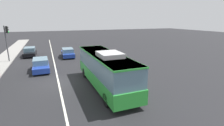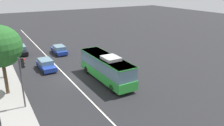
{
  "view_description": "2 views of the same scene",
  "coord_description": "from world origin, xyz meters",
  "px_view_note": "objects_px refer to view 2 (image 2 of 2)",
  "views": [
    {
      "loc": [
        -16.41,
        0.69,
        6.06
      ],
      "look_at": [
        -1.66,
        -5.03,
        1.92
      ],
      "focal_mm": 26.93,
      "sensor_mm": 36.0,
      "label": 1
    },
    {
      "loc": [
        -25.63,
        8.36,
        11.46
      ],
      "look_at": [
        -2.84,
        -4.74,
        2.21
      ],
      "focal_mm": 35.79,
      "sensor_mm": 36.0,
      "label": 2
    }
  ],
  "objects_px": {
    "traffic_light_near_corner": "(5,40)",
    "street_tree_kerbside_centre": "(0,47)",
    "transit_bus": "(106,67)",
    "sedan_black": "(21,50)",
    "traffic_light_mid_block": "(22,74)",
    "sedan_blue": "(59,50)",
    "sedan_blue_ahead": "(46,65)"
  },
  "relations": [
    {
      "from": "transit_bus",
      "to": "sedan_blue_ahead",
      "type": "xyz_separation_m",
      "value": [
        7.7,
        5.59,
        -1.09
      ]
    },
    {
      "from": "transit_bus",
      "to": "sedan_black",
      "type": "distance_m",
      "value": 18.99
    },
    {
      "from": "sedan_blue",
      "to": "traffic_light_near_corner",
      "type": "relative_size",
      "value": 0.87
    },
    {
      "from": "sedan_black",
      "to": "street_tree_kerbside_centre",
      "type": "bearing_deg",
      "value": -13.04
    },
    {
      "from": "traffic_light_mid_block",
      "to": "street_tree_kerbside_centre",
      "type": "bearing_deg",
      "value": 113.19
    },
    {
      "from": "sedan_blue_ahead",
      "to": "street_tree_kerbside_centre",
      "type": "distance_m",
      "value": 9.25
    },
    {
      "from": "sedan_black",
      "to": "traffic_light_near_corner",
      "type": "bearing_deg",
      "value": -33.54
    },
    {
      "from": "sedan_blue",
      "to": "sedan_blue_ahead",
      "type": "height_order",
      "value": "same"
    },
    {
      "from": "street_tree_kerbside_centre",
      "to": "traffic_light_mid_block",
      "type": "bearing_deg",
      "value": -162.41
    },
    {
      "from": "transit_bus",
      "to": "street_tree_kerbside_centre",
      "type": "distance_m",
      "value": 12.0
    },
    {
      "from": "sedan_blue_ahead",
      "to": "traffic_light_mid_block",
      "type": "bearing_deg",
      "value": -25.91
    },
    {
      "from": "transit_bus",
      "to": "traffic_light_near_corner",
      "type": "distance_m",
      "value": 17.16
    },
    {
      "from": "sedan_black",
      "to": "sedan_blue",
      "type": "height_order",
      "value": "same"
    },
    {
      "from": "sedan_black",
      "to": "street_tree_kerbside_centre",
      "type": "height_order",
      "value": "street_tree_kerbside_centre"
    },
    {
      "from": "sedan_blue_ahead",
      "to": "traffic_light_mid_block",
      "type": "relative_size",
      "value": 0.87
    },
    {
      "from": "sedan_black",
      "to": "sedan_blue_ahead",
      "type": "distance_m",
      "value": 9.9
    },
    {
      "from": "sedan_black",
      "to": "traffic_light_near_corner",
      "type": "height_order",
      "value": "traffic_light_near_corner"
    },
    {
      "from": "transit_bus",
      "to": "street_tree_kerbside_centre",
      "type": "bearing_deg",
      "value": 78.62
    },
    {
      "from": "sedan_black",
      "to": "traffic_light_near_corner",
      "type": "relative_size",
      "value": 0.87
    },
    {
      "from": "transit_bus",
      "to": "sedan_black",
      "type": "relative_size",
      "value": 2.22
    },
    {
      "from": "transit_bus",
      "to": "traffic_light_mid_block",
      "type": "bearing_deg",
      "value": 100.26
    },
    {
      "from": "sedan_blue",
      "to": "traffic_light_mid_block",
      "type": "relative_size",
      "value": 0.87
    },
    {
      "from": "traffic_light_near_corner",
      "to": "sedan_blue",
      "type": "bearing_deg",
      "value": 1.48
    },
    {
      "from": "sedan_blue",
      "to": "sedan_blue_ahead",
      "type": "distance_m",
      "value": 7.68
    },
    {
      "from": "sedan_blue_ahead",
      "to": "traffic_light_near_corner",
      "type": "xyz_separation_m",
      "value": [
        6.22,
        4.29,
        2.84
      ]
    },
    {
      "from": "traffic_light_near_corner",
      "to": "street_tree_kerbside_centre",
      "type": "xyz_separation_m",
      "value": [
        -11.82,
        1.36,
        1.88
      ]
    },
    {
      "from": "sedan_blue",
      "to": "transit_bus",
      "type": "bearing_deg",
      "value": -172.65
    },
    {
      "from": "traffic_light_mid_block",
      "to": "traffic_light_near_corner",
      "type": "bearing_deg",
      "value": 95.32
    },
    {
      "from": "street_tree_kerbside_centre",
      "to": "sedan_black",
      "type": "bearing_deg",
      "value": -13.7
    },
    {
      "from": "sedan_blue",
      "to": "sedan_black",
      "type": "bearing_deg",
      "value": 62.76
    },
    {
      "from": "sedan_blue",
      "to": "traffic_light_near_corner",
      "type": "bearing_deg",
      "value": 93.35
    },
    {
      "from": "transit_bus",
      "to": "sedan_black",
      "type": "xyz_separation_m",
      "value": [
        17.42,
        7.5,
        -1.09
      ]
    }
  ]
}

